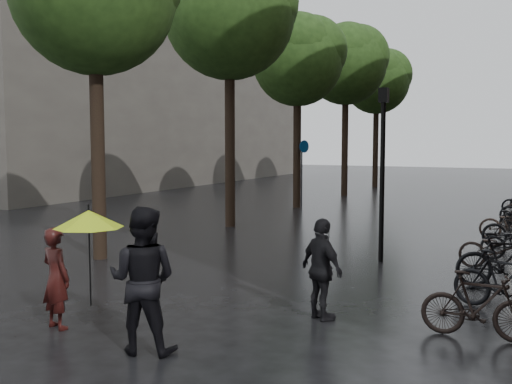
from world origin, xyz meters
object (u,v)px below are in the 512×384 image
Objects in this scene: person_burgundy at (56,278)px; lamp_post at (383,157)px; person_black at (143,280)px; pedestrian_walking at (322,269)px.

lamp_post reaches higher than person_burgundy.
lamp_post is at bearing -115.65° from person_black.
person_burgundy is 0.78× the size of person_black.
person_black is (1.76, -0.24, 0.21)m from person_burgundy.
lamp_post reaches higher than person_black.
person_burgundy is 0.38× the size of lamp_post.
lamp_post is at bearing -100.87° from person_burgundy.
person_black reaches higher than pedestrian_walking.
person_black is at bearing -174.74° from person_burgundy.
person_burgundy is 4.00m from pedestrian_walking.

